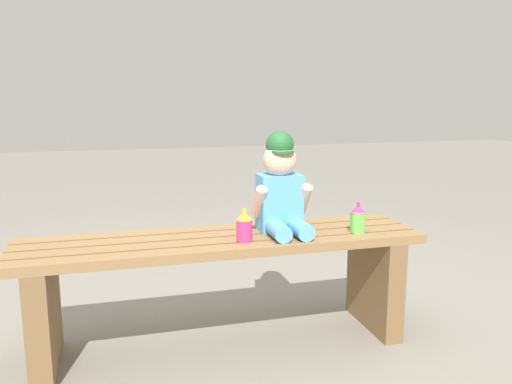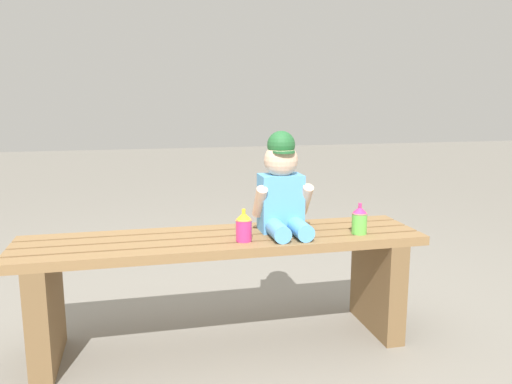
{
  "view_description": "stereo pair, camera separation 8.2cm",
  "coord_description": "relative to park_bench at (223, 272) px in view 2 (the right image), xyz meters",
  "views": [
    {
      "loc": [
        -0.39,
        -1.9,
        1.0
      ],
      "look_at": [
        0.12,
        -0.05,
        0.63
      ],
      "focal_mm": 36.08,
      "sensor_mm": 36.0,
      "label": 1
    },
    {
      "loc": [
        -0.31,
        -1.92,
        1.0
      ],
      "look_at": [
        0.12,
        -0.05,
        0.63
      ],
      "focal_mm": 36.08,
      "sensor_mm": 36.0,
      "label": 2
    }
  ],
  "objects": [
    {
      "name": "ground_plane",
      "position": [
        0.0,
        -0.0,
        -0.31
      ],
      "size": [
        16.0,
        16.0,
        0.0
      ],
      "primitive_type": "plane",
      "color": "gray"
    },
    {
      "name": "park_bench",
      "position": [
        0.0,
        0.0,
        0.0
      ],
      "size": [
        1.58,
        0.37,
        0.45
      ],
      "color": "olive",
      "rests_on": "ground_plane"
    },
    {
      "name": "child_figure",
      "position": [
        0.24,
        0.02,
        0.32
      ],
      "size": [
        0.23,
        0.27,
        0.4
      ],
      "color": "#59A5E5",
      "rests_on": "park_bench"
    },
    {
      "name": "sippy_cup_left",
      "position": [
        0.07,
        -0.08,
        0.21
      ],
      "size": [
        0.06,
        0.06,
        0.12
      ],
      "color": "#E5337F",
      "rests_on": "park_bench"
    },
    {
      "name": "sippy_cup_right",
      "position": [
        0.54,
        -0.08,
        0.21
      ],
      "size": [
        0.06,
        0.06,
        0.12
      ],
      "color": "#66CC4C",
      "rests_on": "park_bench"
    }
  ]
}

